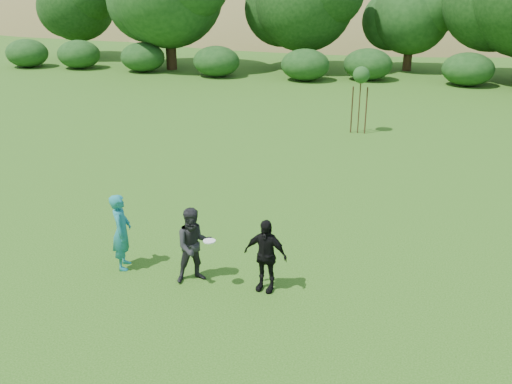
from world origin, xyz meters
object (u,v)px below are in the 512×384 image
at_px(sapling, 361,77).
at_px(player_teal, 122,232).
at_px(player_grey, 194,245).
at_px(player_black, 265,255).

bearing_deg(sapling, player_teal, -106.45).
height_order(player_teal, player_grey, player_teal).
bearing_deg(player_black, player_teal, -174.14).
height_order(player_teal, sapling, sapling).
relative_size(player_grey, sapling, 0.62).
bearing_deg(player_black, player_grey, -170.81).
relative_size(player_teal, player_grey, 1.05).
xyz_separation_m(player_grey, player_black, (1.63, 0.07, -0.05)).
bearing_deg(player_grey, player_teal, 143.28).
bearing_deg(player_black, sapling, 94.73).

